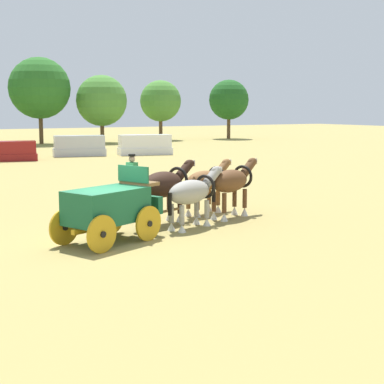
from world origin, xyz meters
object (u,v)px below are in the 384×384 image
object	(u,v)px
draft_horse_rear_off	(192,193)
draft_horse_rear_near	(164,186)
parked_vehicle_e	(79,146)
parked_vehicle_f	(145,145)
draft_horse_lead_near	(206,182)
show_wagon	(110,206)
parked_vehicle_d	(8,151)
draft_horse_lead_off	(232,182)

from	to	relation	value
draft_horse_rear_off	draft_horse_rear_near	bearing A→B (deg)	112.70
parked_vehicle_e	parked_vehicle_f	xyz separation A→B (m)	(5.93, -1.58, 0.00)
draft_horse_lead_near	parked_vehicle_f	distance (m)	31.85
parked_vehicle_e	parked_vehicle_f	world-z (taller)	parked_vehicle_f
draft_horse_lead_near	draft_horse_rear_off	bearing A→B (deg)	-131.62
show_wagon	draft_horse_rear_near	distance (m)	3.57
parked_vehicle_d	parked_vehicle_f	bearing A→B (deg)	1.20
draft_horse_rear_off	draft_horse_lead_near	size ratio (longest dim) A/B	1.02
draft_horse_lead_off	parked_vehicle_e	size ratio (longest dim) A/B	0.60
draft_horse_rear_near	parked_vehicle_e	size ratio (longest dim) A/B	0.60
draft_horse_rear_near	draft_horse_rear_off	size ratio (longest dim) A/B	0.99
parked_vehicle_e	parked_vehicle_f	size ratio (longest dim) A/B	0.94
parked_vehicle_e	draft_horse_rear_near	bearing A→B (deg)	-104.07
parked_vehicle_e	parked_vehicle_f	distance (m)	6.13
draft_horse_rear_near	parked_vehicle_f	world-z (taller)	draft_horse_rear_near
draft_horse_rear_near	parked_vehicle_e	distance (m)	33.23
show_wagon	parked_vehicle_f	distance (m)	36.73
draft_horse_rear_near	draft_horse_lead_near	distance (m)	2.62
draft_horse_rear_off	draft_horse_lead_off	size ratio (longest dim) A/B	1.01
draft_horse_rear_off	parked_vehicle_f	xyz separation A→B (m)	(13.50, 31.85, -0.37)
draft_horse_rear_off	parked_vehicle_d	size ratio (longest dim) A/B	0.61
draft_horse_lead_near	parked_vehicle_e	size ratio (longest dim) A/B	0.59
parked_vehicle_e	show_wagon	bearing A→B (deg)	-107.99
parked_vehicle_f	show_wagon	bearing A→B (deg)	-117.59
draft_horse_rear_off	parked_vehicle_f	distance (m)	34.60
parked_vehicle_d	parked_vehicle_e	size ratio (longest dim) A/B	1.00
draft_horse_rear_off	parked_vehicle_d	bearing A→B (deg)	88.69
draft_horse_rear_near	parked_vehicle_e	xyz separation A→B (m)	(8.08, 32.23, -0.53)
draft_horse_lead_near	parked_vehicle_d	world-z (taller)	draft_horse_lead_near
parked_vehicle_d	parked_vehicle_e	bearing A→B (deg)	15.10
draft_horse_rear_off	draft_horse_lead_near	distance (m)	2.91
draft_horse_lead_off	parked_vehicle_f	xyz separation A→B (m)	(11.10, 30.89, -0.50)
parked_vehicle_d	draft_horse_rear_off	bearing A→B (deg)	-91.31
show_wagon	draft_horse_rear_near	xyz separation A→B (m)	(3.01, 1.90, 0.26)
draft_horse_lead_near	draft_horse_lead_off	bearing A→B (deg)	-68.57
draft_horse_lead_off	draft_horse_lead_near	bearing A→B (deg)	111.43
parked_vehicle_d	draft_horse_lead_near	bearing A→B (deg)	-87.64
draft_horse_rear_near	parked_vehicle_f	distance (m)	33.70
parked_vehicle_d	draft_horse_lead_off	bearing A→B (deg)	-86.85
draft_horse_lead_near	draft_horse_lead_off	xyz separation A→B (m)	(0.48, -1.21, 0.10)
draft_horse_lead_off	parked_vehicle_e	distance (m)	32.88
draft_horse_rear_near	parked_vehicle_d	xyz separation A→B (m)	(1.22, 30.38, -0.65)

